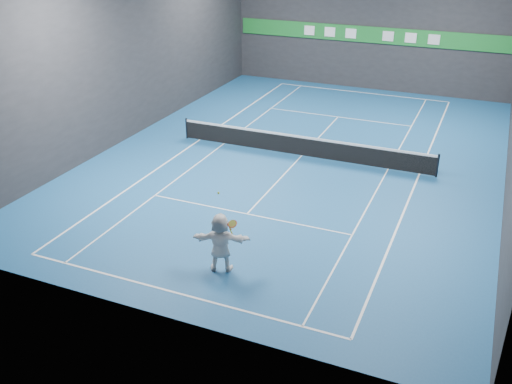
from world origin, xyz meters
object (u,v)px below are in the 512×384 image
at_px(tennis_ball, 218,193).
at_px(tennis_net, 302,145).
at_px(player, 221,243).
at_px(tennis_racket, 232,225).

bearing_deg(tennis_ball, tennis_net, 93.80).
relative_size(player, tennis_ball, 27.14).
bearing_deg(player, tennis_ball, -76.63).
bearing_deg(tennis_ball, tennis_racket, -15.35).
distance_m(player, tennis_net, 10.24).
bearing_deg(tennis_net, tennis_racket, -83.42).
xyz_separation_m(player, tennis_net, (-0.78, 10.20, -0.46)).
distance_m(player, tennis_ball, 1.65).
height_order(tennis_ball, tennis_net, tennis_ball).
bearing_deg(player, tennis_net, -103.52).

